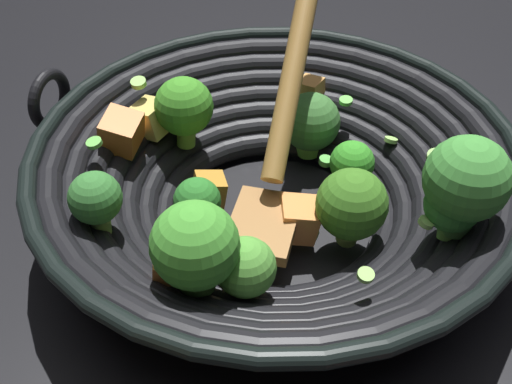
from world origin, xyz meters
name	(u,v)px	position (x,y,z in m)	size (l,w,h in m)	color
ground_plane	(274,228)	(0.00, 0.00, 0.00)	(4.00, 4.00, 0.00)	black
wok	(277,178)	(0.00, 0.00, 0.06)	(0.39, 0.39, 0.21)	black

